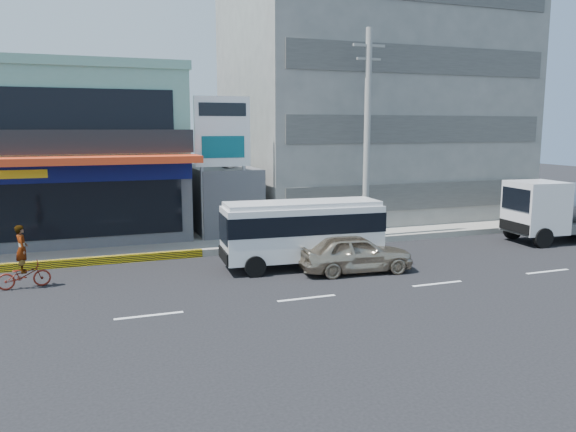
% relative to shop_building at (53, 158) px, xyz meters
% --- Properties ---
extents(ground, '(120.00, 120.00, 0.00)m').
position_rel_shop_building_xyz_m(ground, '(8.00, -13.95, -4.00)').
color(ground, black).
rests_on(ground, ground).
extents(sidewalk, '(70.00, 5.00, 0.30)m').
position_rel_shop_building_xyz_m(sidewalk, '(13.00, -4.45, -3.85)').
color(sidewalk, gray).
rests_on(sidewalk, ground).
extents(shop_building, '(12.40, 11.70, 8.00)m').
position_rel_shop_building_xyz_m(shop_building, '(0.00, 0.00, 0.00)').
color(shop_building, '#4D4D52').
rests_on(shop_building, ground).
extents(concrete_building, '(16.00, 12.00, 14.00)m').
position_rel_shop_building_xyz_m(concrete_building, '(18.00, 1.05, 3.00)').
color(concrete_building, gray).
rests_on(concrete_building, ground).
extents(gap_structure, '(3.00, 6.00, 3.50)m').
position_rel_shop_building_xyz_m(gap_structure, '(8.00, -1.95, -2.25)').
color(gap_structure, '#4D4D52').
rests_on(gap_structure, ground).
extents(satellite_dish, '(1.50, 1.50, 0.15)m').
position_rel_shop_building_xyz_m(satellite_dish, '(8.00, -2.95, -0.42)').
color(satellite_dish, slate).
rests_on(satellite_dish, gap_structure).
extents(billboard, '(2.60, 0.18, 6.90)m').
position_rel_shop_building_xyz_m(billboard, '(7.50, -4.75, 0.93)').
color(billboard, gray).
rests_on(billboard, ground).
extents(utility_pole_near, '(1.60, 0.30, 10.00)m').
position_rel_shop_building_xyz_m(utility_pole_near, '(14.00, -6.55, 1.15)').
color(utility_pole_near, '#999993').
rests_on(utility_pole_near, ground).
extents(minibus, '(6.39, 2.54, 2.63)m').
position_rel_shop_building_xyz_m(minibus, '(9.38, -10.02, -2.43)').
color(minibus, silver).
rests_on(minibus, ground).
extents(sedan, '(4.50, 2.15, 1.48)m').
position_rel_shop_building_xyz_m(sedan, '(11.00, -11.46, -3.26)').
color(sedan, '#B9A88D').
rests_on(sedan, ground).
extents(tanker_truck, '(7.67, 2.98, 2.96)m').
position_rel_shop_building_xyz_m(tanker_truck, '(23.87, -9.63, -2.41)').
color(tanker_truck, silver).
rests_on(tanker_truck, ground).
extents(motorcycle_rider, '(1.79, 0.85, 2.21)m').
position_rel_shop_building_xyz_m(motorcycle_rider, '(-0.72, -9.50, -3.27)').
color(motorcycle_rider, maroon).
rests_on(motorcycle_rider, ground).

